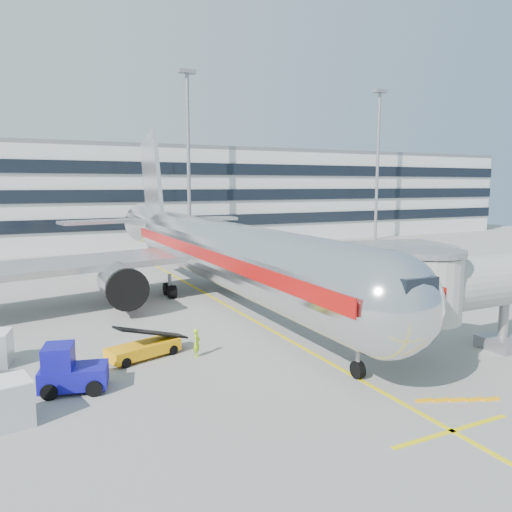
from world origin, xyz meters
name	(u,v)px	position (x,y,z in m)	size (l,w,h in m)	color
ground	(280,335)	(0.00, 0.00, 0.00)	(180.00, 180.00, 0.00)	gray
lead_in_line	(222,302)	(0.00, 10.00, 0.01)	(0.25, 70.00, 0.01)	yellow
stop_bar	(452,431)	(0.00, -14.00, 0.01)	(6.00, 0.25, 0.01)	yellow
main_jet	(214,249)	(0.00, 11.72, 4.23)	(50.95, 48.70, 16.06)	silver
terminal	(112,196)	(0.00, 57.95, 7.80)	(150.00, 24.25, 15.60)	silver
light_mast_centre	(188,147)	(8.00, 42.00, 14.88)	(2.40, 1.20, 25.45)	gray
light_mast_east	(378,154)	(42.00, 42.00, 14.88)	(2.40, 1.20, 25.45)	gray
belt_loader	(143,348)	(-8.90, -0.37, 0.58)	(4.40, 2.68, 2.06)	#FFA40A
baggage_tug	(69,371)	(-13.07, -3.35, 0.98)	(3.34, 2.52, 2.26)	#100C8E
cargo_container_front	(7,403)	(-15.68, -5.79, 0.95)	(2.08, 2.08, 1.88)	silver
ramp_worker	(197,343)	(-6.15, -1.46, 0.80)	(0.59, 0.38, 1.61)	#9EE117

